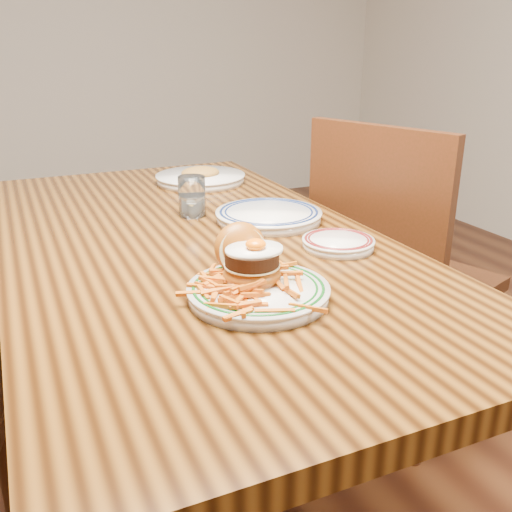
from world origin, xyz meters
name	(u,v)px	position (x,y,z in m)	size (l,w,h in m)	color
floor	(201,487)	(0.00, 0.00, 0.00)	(6.00, 6.00, 0.00)	black
table	(192,271)	(0.00, 0.00, 0.66)	(0.85, 1.60, 0.75)	black
chair_right	(395,272)	(0.66, 0.06, 0.52)	(0.58, 0.58, 0.98)	#3D190C
main_plate	(255,279)	(0.00, -0.37, 0.78)	(0.26, 0.27, 0.12)	silver
side_plate	(338,242)	(0.27, -0.21, 0.76)	(0.16, 0.16, 0.02)	silver
rear_plate	(269,215)	(0.22, 0.03, 0.77)	(0.27, 0.27, 0.03)	silver
water_glass	(192,199)	(0.06, 0.16, 0.80)	(0.07, 0.07, 0.11)	white
far_plate	(201,177)	(0.20, 0.51, 0.77)	(0.29, 0.29, 0.05)	silver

